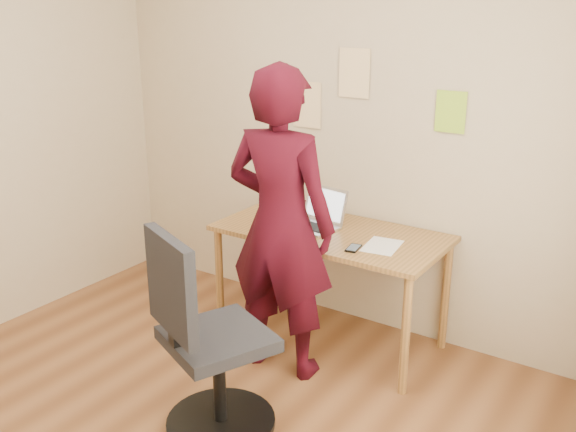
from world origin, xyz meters
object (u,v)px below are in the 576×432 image
Objects in this scene: office_chair at (205,349)px; person at (281,225)px; laptop at (316,218)px; desk at (331,244)px; phone at (353,248)px.

person is (-0.04, 0.71, 0.43)m from office_chair.
office_chair is (0.09, -1.18, -0.33)m from laptop.
desk is at bearing -4.24° from laptop.
laptop is at bearing 165.75° from desk.
office_chair is at bearing -116.55° from phone.
office_chair is (-0.04, -1.15, -0.19)m from desk.
phone is 0.44m from person.
person is (0.05, -0.47, 0.10)m from laptop.
desk is 3.85× the size of laptop.
laptop is 2.70× the size of phone.
desk is at bearing 111.36° from office_chair.
phone reaches higher than desk.
person is (-0.33, -0.25, 0.15)m from phone.
person is at bearing -99.61° from desk.
desk is at bearing -104.91° from person.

